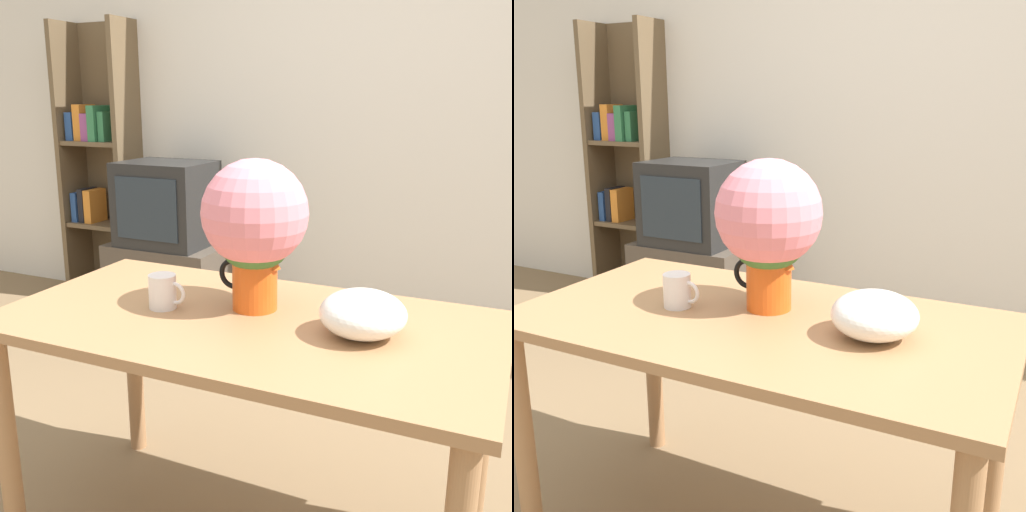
% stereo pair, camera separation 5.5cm
% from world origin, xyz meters
% --- Properties ---
extents(wall_back, '(8.00, 0.05, 2.60)m').
position_xyz_m(wall_back, '(0.00, 1.93, 1.30)').
color(wall_back, silver).
rests_on(wall_back, ground_plane).
extents(table, '(1.35, 0.73, 0.74)m').
position_xyz_m(table, '(0.07, 0.04, 0.63)').
color(table, '#A3754C').
rests_on(table, ground_plane).
extents(flower_vase, '(0.30, 0.30, 0.43)m').
position_xyz_m(flower_vase, '(0.06, 0.11, 0.98)').
color(flower_vase, '#E05619').
rests_on(flower_vase, table).
extents(coffee_mug, '(0.11, 0.08, 0.10)m').
position_xyz_m(coffee_mug, '(-0.18, 0.01, 0.78)').
color(coffee_mug, white).
rests_on(coffee_mug, table).
extents(white_bowl, '(0.22, 0.22, 0.12)m').
position_xyz_m(white_bowl, '(0.39, 0.04, 0.79)').
color(white_bowl, white).
rests_on(white_bowl, table).
extents(tv_stand, '(0.68, 0.42, 0.49)m').
position_xyz_m(tv_stand, '(-1.15, 1.52, 0.24)').
color(tv_stand, '#4C4238').
rests_on(tv_stand, ground_plane).
extents(tv_set, '(0.50, 0.41, 0.48)m').
position_xyz_m(tv_set, '(-1.15, 1.52, 0.73)').
color(tv_set, black).
rests_on(tv_set, tv_stand).
extents(bookshelf, '(0.50, 0.27, 1.78)m').
position_xyz_m(bookshelf, '(-1.84, 1.80, 0.90)').
color(bookshelf, brown).
rests_on(bookshelf, ground_plane).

